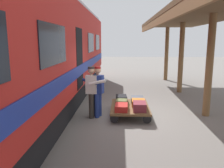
% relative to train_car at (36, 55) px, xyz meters
% --- Properties ---
extents(ground_plane, '(60.00, 60.00, 0.00)m').
position_rel_train_car_xyz_m(ground_plane, '(-3.32, 0.00, -2.06)').
color(ground_plane, slate).
extents(platform_canopy, '(3.20, 15.49, 3.56)m').
position_rel_train_car_xyz_m(platform_canopy, '(-5.76, 0.00, 1.22)').
color(platform_canopy, brown).
rests_on(platform_canopy, ground_plane).
extents(train_car, '(3.02, 16.53, 4.00)m').
position_rel_train_car_xyz_m(train_car, '(0.00, 0.00, 0.00)').
color(train_car, '#B21E19').
rests_on(train_car, ground_plane).
extents(luggage_cart, '(1.29, 1.90, 0.34)m').
position_rel_train_car_xyz_m(luggage_cart, '(-3.20, 0.08, -1.77)').
color(luggage_cart, brown).
rests_on(luggage_cart, ground_plane).
extents(suitcase_burgundy_valise, '(0.42, 0.59, 0.26)m').
position_rel_train_car_xyz_m(suitcase_burgundy_valise, '(-3.49, 0.60, -1.59)').
color(suitcase_burgundy_valise, maroon).
rests_on(suitcase_burgundy_valise, luggage_cart).
extents(suitcase_olive_duffel, '(0.41, 0.47, 0.21)m').
position_rel_train_car_xyz_m(suitcase_olive_duffel, '(-2.92, 0.08, -1.62)').
color(suitcase_olive_duffel, brown).
rests_on(suitcase_olive_duffel, luggage_cart).
extents(suitcase_orange_carryall, '(0.45, 0.53, 0.22)m').
position_rel_train_car_xyz_m(suitcase_orange_carryall, '(-3.49, 0.08, -1.61)').
color(suitcase_orange_carryall, '#CC6B23').
rests_on(suitcase_orange_carryall, luggage_cart).
extents(suitcase_slate_roller, '(0.46, 0.56, 0.19)m').
position_rel_train_car_xyz_m(suitcase_slate_roller, '(-3.49, -0.44, -1.63)').
color(suitcase_slate_roller, '#4C515B').
rests_on(suitcase_slate_roller, luggage_cart).
extents(suitcase_red_plastic, '(0.42, 0.64, 0.19)m').
position_rel_train_car_xyz_m(suitcase_red_plastic, '(-2.92, 0.60, -1.63)').
color(suitcase_red_plastic, '#AD231E').
rests_on(suitcase_red_plastic, luggage_cart).
extents(suitcase_black_hardshell, '(0.42, 0.60, 0.22)m').
position_rel_train_car_xyz_m(suitcase_black_hardshell, '(-2.92, -0.44, -1.61)').
color(suitcase_black_hardshell, black).
rests_on(suitcase_black_hardshell, luggage_cart).
extents(porter_in_overalls, '(0.73, 0.56, 1.70)m').
position_rel_train_car_xyz_m(porter_in_overalls, '(-2.11, 0.26, -1.14)').
color(porter_in_overalls, navy).
rests_on(porter_in_overalls, ground_plane).
extents(porter_by_door, '(0.67, 0.43, 1.70)m').
position_rel_train_car_xyz_m(porter_by_door, '(-1.94, 0.34, -1.14)').
color(porter_by_door, '#332D28').
rests_on(porter_by_door, ground_plane).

